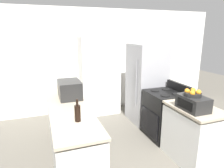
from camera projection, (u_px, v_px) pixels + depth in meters
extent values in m
cube|color=white|center=(92.00, 61.00, 5.13)|extent=(7.00, 0.06, 2.60)
cube|color=silver|center=(69.00, 132.00, 3.29)|extent=(0.58, 2.41, 0.83)
cube|color=#B7A88E|center=(68.00, 105.00, 3.18)|extent=(0.60, 2.46, 0.04)
cube|color=silver|center=(192.00, 136.00, 3.18)|extent=(0.58, 0.86, 0.83)
cube|color=#B7A88E|center=(195.00, 108.00, 3.06)|extent=(0.60, 0.88, 0.04)
cube|color=silver|center=(99.00, 76.00, 4.96)|extent=(0.94, 0.52, 1.93)
sphere|color=#B2B2B7|center=(101.00, 78.00, 4.70)|extent=(0.03, 0.03, 0.03)
sphere|color=#B2B2B7|center=(104.00, 78.00, 4.73)|extent=(0.03, 0.03, 0.03)
cube|color=black|center=(164.00, 114.00, 3.91)|extent=(0.64, 0.71, 0.90)
cube|color=black|center=(149.00, 122.00, 3.84)|extent=(0.02, 0.62, 0.50)
cube|color=black|center=(178.00, 87.00, 3.88)|extent=(0.06, 0.67, 0.16)
cylinder|color=black|center=(165.00, 95.00, 3.60)|extent=(0.17, 0.17, 0.01)
cylinder|color=black|center=(155.00, 90.00, 3.91)|extent=(0.17, 0.17, 0.01)
cylinder|color=black|center=(177.00, 94.00, 3.69)|extent=(0.17, 0.17, 0.01)
cylinder|color=black|center=(166.00, 89.00, 4.00)|extent=(0.17, 0.17, 0.01)
cube|color=#A3A3A8|center=(146.00, 84.00, 4.53)|extent=(0.69, 0.79, 1.78)
cylinder|color=gray|center=(136.00, 83.00, 4.19)|extent=(0.02, 0.02, 0.98)
cube|color=black|center=(70.00, 89.00, 3.47)|extent=(0.37, 0.53, 0.30)
cube|color=black|center=(81.00, 89.00, 3.50)|extent=(0.01, 0.33, 0.21)
cylinder|color=black|center=(78.00, 113.00, 2.55)|extent=(0.08, 0.08, 0.21)
cylinder|color=black|center=(77.00, 102.00, 2.51)|extent=(0.03, 0.03, 0.09)
cube|color=black|center=(193.00, 103.00, 2.92)|extent=(0.30, 0.44, 0.21)
cube|color=black|center=(184.00, 104.00, 2.87)|extent=(0.01, 0.31, 0.13)
cylinder|color=black|center=(192.00, 94.00, 2.90)|extent=(0.25, 0.25, 0.05)
sphere|color=orange|center=(193.00, 90.00, 2.96)|extent=(0.07, 0.07, 0.07)
sphere|color=orange|center=(187.00, 91.00, 2.92)|extent=(0.07, 0.07, 0.07)
sphere|color=orange|center=(192.00, 93.00, 2.82)|extent=(0.07, 0.07, 0.07)
sphere|color=orange|center=(199.00, 92.00, 2.86)|extent=(0.07, 0.07, 0.07)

